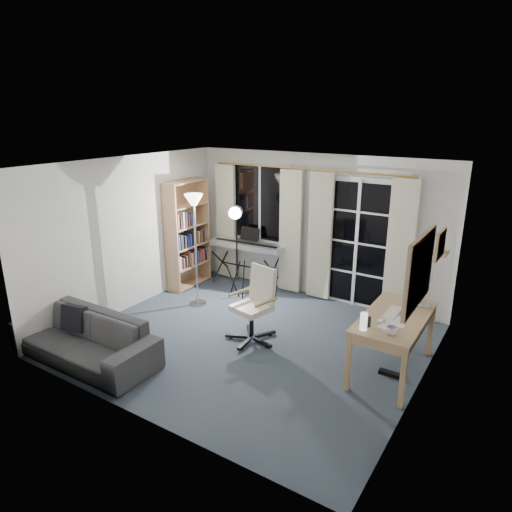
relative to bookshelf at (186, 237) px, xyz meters
The scene contains 17 objects.
floor 2.59m from the bookshelf, 28.86° to the right, with size 4.50×4.00×0.02m, color #384652.
window 1.47m from the bookshelf, 36.78° to the left, with size 1.20×0.08×1.40m.
french_door 2.99m from the bookshelf, 15.60° to the left, with size 1.32×0.09×2.11m.
curtains 2.12m from the bookshelf, 19.67° to the left, with size 3.60×0.07×2.13m.
bookshelf is the anchor object (origin of this frame).
torchiere_lamp 1.09m from the bookshelf, 39.04° to the right, with size 0.35×0.35×1.82m.
keyboard_piano 1.10m from the bookshelf, 28.86° to the left, with size 1.39×0.72×1.00m.
studio_light 1.16m from the bookshelf, ahead, with size 0.37×0.38×1.62m.
office_chair 2.43m from the bookshelf, 25.42° to the right, with size 0.72×0.71×1.04m.
desk 4.11m from the bookshelf, 12.63° to the right, with size 0.70×1.38×0.74m.
monitor 4.23m from the bookshelf, ahead, with size 0.18×0.53×0.46m.
desk_clutter 4.11m from the bookshelf, 15.92° to the right, with size 0.43×0.84×0.94m.
mug 4.34m from the bookshelf, 18.80° to the right, with size 0.12×0.10×0.12m, color silver.
wall_mirror 4.65m from the bookshelf, 19.28° to the right, with size 0.04×0.94×0.74m.
framed_print 4.45m from the bookshelf, ahead, with size 0.03×0.42×0.32m.
wall_shelf 4.31m from the bookshelf, ahead, with size 0.16×0.30×0.18m.
sofa 2.84m from the bookshelf, 76.81° to the right, with size 2.02×0.61×0.79m.
Camera 1 is at (3.14, -4.73, 3.04)m, focal length 32.00 mm.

